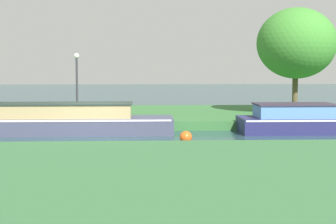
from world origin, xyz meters
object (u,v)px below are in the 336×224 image
object	(u,v)px
willow_tree_left	(296,43)
mooring_post_near	(18,112)
channel_buoy	(186,137)
lamp_post	(77,78)
slate_barge	(43,120)
navy_narrowboat	(291,120)

from	to	relation	value
willow_tree_left	mooring_post_near	world-z (taller)	willow_tree_left
willow_tree_left	mooring_post_near	size ratio (longest dim) A/B	6.88
willow_tree_left	channel_buoy	size ratio (longest dim) A/B	11.63
lamp_post	channel_buoy	xyz separation A→B (m)	(4.56, -5.25, -2.06)
mooring_post_near	channel_buoy	distance (m)	8.47
lamp_post	mooring_post_near	distance (m)	3.02
slate_barge	navy_narrowboat	size ratio (longest dim) A/B	2.55
willow_tree_left	channel_buoy	xyz separation A→B (m)	(-6.20, -7.66, -3.73)
navy_narrowboat	lamp_post	bearing A→B (deg)	166.82
mooring_post_near	slate_barge	bearing A→B (deg)	-48.53
navy_narrowboat	lamp_post	xyz separation A→B (m)	(-9.29, 2.17, 1.74)
slate_barge	navy_narrowboat	distance (m)	10.49
willow_tree_left	slate_barge	bearing A→B (deg)	-159.05
willow_tree_left	lamp_post	xyz separation A→B (m)	(-10.76, -2.40, -1.67)
slate_barge	willow_tree_left	size ratio (longest dim) A/B	2.00
lamp_post	channel_buoy	distance (m)	7.25
slate_barge	lamp_post	xyz separation A→B (m)	(1.20, 2.17, 1.68)
willow_tree_left	lamp_post	world-z (taller)	willow_tree_left
slate_barge	mooring_post_near	distance (m)	2.03
lamp_post	channel_buoy	bearing A→B (deg)	-49.05
willow_tree_left	mooring_post_near	bearing A→B (deg)	-167.03
navy_narrowboat	slate_barge	bearing A→B (deg)	180.00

